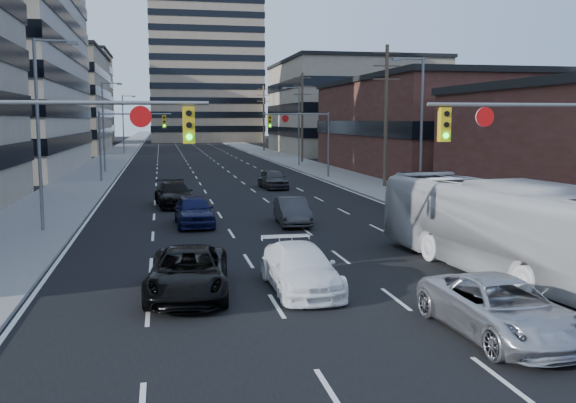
% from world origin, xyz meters
% --- Properties ---
extents(ground, '(400.00, 400.00, 0.00)m').
position_xyz_m(ground, '(0.00, 0.00, 0.00)').
color(ground, black).
rests_on(ground, ground).
extents(road_surface, '(18.00, 300.00, 0.02)m').
position_xyz_m(road_surface, '(0.00, 130.00, 0.01)').
color(road_surface, black).
rests_on(road_surface, ground).
extents(sidewalk_left, '(5.00, 300.00, 0.15)m').
position_xyz_m(sidewalk_left, '(-11.50, 130.00, 0.07)').
color(sidewalk_left, slate).
rests_on(sidewalk_left, ground).
extents(sidewalk_right, '(5.00, 300.00, 0.15)m').
position_xyz_m(sidewalk_right, '(11.50, 130.00, 0.07)').
color(sidewalk_right, slate).
rests_on(sidewalk_right, ground).
extents(office_left_far, '(20.00, 30.00, 16.00)m').
position_xyz_m(office_left_far, '(-24.00, 100.00, 8.00)').
color(office_left_far, gray).
rests_on(office_left_far, ground).
extents(storefront_right_mid, '(20.00, 30.00, 9.00)m').
position_xyz_m(storefront_right_mid, '(24.00, 50.00, 4.50)').
color(storefront_right_mid, '#472119').
rests_on(storefront_right_mid, ground).
extents(office_right_far, '(22.00, 28.00, 14.00)m').
position_xyz_m(office_right_far, '(25.00, 88.00, 7.00)').
color(office_right_far, gray).
rests_on(office_right_far, ground).
extents(apartment_tower, '(26.00, 26.00, 58.00)m').
position_xyz_m(apartment_tower, '(6.00, 150.00, 29.00)').
color(apartment_tower, gray).
rests_on(apartment_tower, ground).
extents(bg_block_left, '(24.00, 24.00, 20.00)m').
position_xyz_m(bg_block_left, '(-28.00, 140.00, 10.00)').
color(bg_block_left, '#ADA089').
rests_on(bg_block_left, ground).
extents(bg_block_right, '(22.00, 22.00, 12.00)m').
position_xyz_m(bg_block_right, '(32.00, 130.00, 6.00)').
color(bg_block_right, gray).
rests_on(bg_block_right, ground).
extents(signal_near_left, '(6.59, 0.33, 6.00)m').
position_xyz_m(signal_near_left, '(-7.45, 8.00, 4.33)').
color(signal_near_left, slate).
rests_on(signal_near_left, ground).
extents(signal_near_right, '(6.59, 0.33, 6.00)m').
position_xyz_m(signal_near_right, '(7.45, 8.00, 4.33)').
color(signal_near_right, slate).
rests_on(signal_near_right, ground).
extents(signal_far_left, '(6.09, 0.33, 6.00)m').
position_xyz_m(signal_far_left, '(-7.68, 45.00, 4.30)').
color(signal_far_left, slate).
rests_on(signal_far_left, ground).
extents(signal_far_right, '(6.09, 0.33, 6.00)m').
position_xyz_m(signal_far_right, '(7.68, 45.00, 4.30)').
color(signal_far_right, slate).
rests_on(signal_far_right, ground).
extents(utility_pole_block, '(2.20, 0.28, 11.00)m').
position_xyz_m(utility_pole_block, '(12.20, 36.00, 5.78)').
color(utility_pole_block, '#4C3D2D').
rests_on(utility_pole_block, ground).
extents(utility_pole_midblock, '(2.20, 0.28, 11.00)m').
position_xyz_m(utility_pole_midblock, '(12.20, 66.00, 5.78)').
color(utility_pole_midblock, '#4C3D2D').
rests_on(utility_pole_midblock, ground).
extents(utility_pole_distant, '(2.20, 0.28, 11.00)m').
position_xyz_m(utility_pole_distant, '(12.20, 96.00, 5.78)').
color(utility_pole_distant, '#4C3D2D').
rests_on(utility_pole_distant, ground).
extents(streetlight_left_near, '(2.03, 0.22, 9.00)m').
position_xyz_m(streetlight_left_near, '(-10.34, 20.00, 5.05)').
color(streetlight_left_near, slate).
rests_on(streetlight_left_near, ground).
extents(streetlight_left_mid, '(2.03, 0.22, 9.00)m').
position_xyz_m(streetlight_left_mid, '(-10.34, 55.00, 5.05)').
color(streetlight_left_mid, slate).
rests_on(streetlight_left_mid, ground).
extents(streetlight_left_far, '(2.03, 0.22, 9.00)m').
position_xyz_m(streetlight_left_far, '(-10.34, 90.00, 5.05)').
color(streetlight_left_far, slate).
rests_on(streetlight_left_far, ground).
extents(streetlight_right_near, '(2.03, 0.22, 9.00)m').
position_xyz_m(streetlight_right_near, '(10.34, 25.00, 5.05)').
color(streetlight_right_near, slate).
rests_on(streetlight_right_near, ground).
extents(streetlight_right_far, '(2.03, 0.22, 9.00)m').
position_xyz_m(streetlight_right_far, '(10.34, 60.00, 5.05)').
color(streetlight_right_far, slate).
rests_on(streetlight_right_far, ground).
extents(black_pickup, '(2.82, 5.35, 1.44)m').
position_xyz_m(black_pickup, '(-4.22, 7.64, 0.72)').
color(black_pickup, black).
rests_on(black_pickup, ground).
extents(white_van, '(2.06, 4.88, 1.41)m').
position_xyz_m(white_van, '(-0.75, 7.61, 0.70)').
color(white_van, white).
rests_on(white_van, ground).
extents(silver_suv, '(2.65, 5.28, 1.43)m').
position_xyz_m(silver_suv, '(3.16, 2.43, 0.72)').
color(silver_suv, '#B3B3B8').
rests_on(silver_suv, ground).
extents(transit_bus, '(4.22, 11.98, 3.27)m').
position_xyz_m(transit_bus, '(6.46, 8.62, 1.63)').
color(transit_bus, silver).
rests_on(transit_bus, ground).
extents(sedan_blue, '(1.96, 4.62, 1.56)m').
position_xyz_m(sedan_blue, '(-3.38, 20.69, 0.78)').
color(sedan_blue, '#0E1239').
rests_on(sedan_blue, ground).
extents(sedan_grey_center, '(1.67, 4.24, 1.37)m').
position_xyz_m(sedan_grey_center, '(1.53, 20.06, 0.69)').
color(sedan_grey_center, '#2D2E2F').
rests_on(sedan_grey_center, ground).
extents(sedan_black_far, '(2.60, 5.37, 1.51)m').
position_xyz_m(sedan_black_far, '(-4.20, 28.24, 0.75)').
color(sedan_black_far, black).
rests_on(sedan_black_far, ground).
extents(sedan_grey_right, '(2.06, 4.52, 1.50)m').
position_xyz_m(sedan_grey_right, '(3.52, 37.21, 0.75)').
color(sedan_grey_right, '#343436').
rests_on(sedan_grey_right, ground).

